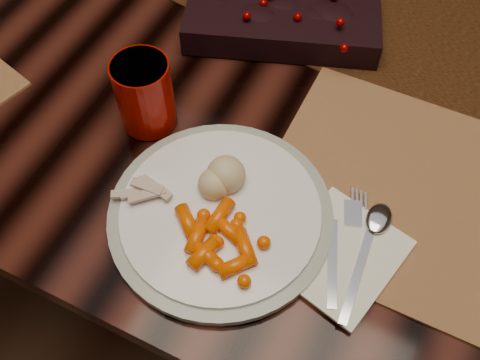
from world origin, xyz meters
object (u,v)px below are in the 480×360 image
at_px(mashed_potatoes, 210,163).
at_px(placemat_main, 438,203).
at_px(dining_table, 292,190).
at_px(baby_carrots, 216,235).
at_px(napkin, 341,254).
at_px(turkey_shreds, 144,187).
at_px(dinner_plate, 220,213).
at_px(centerpiece, 283,14).
at_px(red_cup, 145,94).

bearing_deg(mashed_potatoes, placemat_main, 18.67).
relative_size(dining_table, baby_carrots, 16.41).
relative_size(baby_carrots, napkin, 0.71).
xyz_separation_m(placemat_main, turkey_shreds, (-0.36, -0.16, 0.03)).
xyz_separation_m(dining_table, napkin, (0.16, -0.30, 0.38)).
xyz_separation_m(dining_table, turkey_shreds, (-0.11, -0.33, 0.40)).
relative_size(baby_carrots, mashed_potatoes, 1.23).
relative_size(dinner_plate, baby_carrots, 2.74).
xyz_separation_m(placemat_main, napkin, (-0.09, -0.13, 0.00)).
xyz_separation_m(placemat_main, baby_carrots, (-0.24, -0.19, 0.03)).
xyz_separation_m(placemat_main, dinner_plate, (-0.26, -0.15, 0.01)).
bearing_deg(baby_carrots, dining_table, 91.26).
bearing_deg(centerpiece, placemat_main, -34.72).
relative_size(dinner_plate, mashed_potatoes, 3.37).
bearing_deg(dining_table, baby_carrots, -88.74).
bearing_deg(placemat_main, dinner_plate, -149.97).
relative_size(dining_table, dinner_plate, 6.00).
distance_m(dinner_plate, turkey_shreds, 0.11).
height_order(baby_carrots, mashed_potatoes, mashed_potatoes).
bearing_deg(napkin, baby_carrots, -146.10).
distance_m(baby_carrots, turkey_shreds, 0.12).
distance_m(dinner_plate, baby_carrots, 0.04).
xyz_separation_m(dinner_plate, red_cup, (-0.17, 0.10, 0.05)).
bearing_deg(placemat_main, dining_table, 147.01).
bearing_deg(dining_table, turkey_shreds, -109.01).
height_order(turkey_shreds, napkin, turkey_shreds).
bearing_deg(centerpiece, red_cup, -110.00).
bearing_deg(placemat_main, red_cup, -173.87).
relative_size(dining_table, turkey_shreds, 25.17).
xyz_separation_m(baby_carrots, turkey_shreds, (-0.12, 0.02, -0.00)).
height_order(placemat_main, dinner_plate, dinner_plate).
height_order(mashed_potatoes, napkin, mashed_potatoes).
relative_size(centerpiece, placemat_main, 0.68).
bearing_deg(napkin, placemat_main, 68.93).
height_order(dining_table, dinner_plate, dinner_plate).
xyz_separation_m(mashed_potatoes, red_cup, (-0.13, 0.06, 0.02)).
distance_m(placemat_main, dinner_plate, 0.30).
bearing_deg(placemat_main, mashed_potatoes, -161.04).
bearing_deg(red_cup, baby_carrots, -37.32).
distance_m(centerpiece, turkey_shreds, 0.39).
xyz_separation_m(baby_carrots, red_cup, (-0.19, 0.14, 0.03)).
bearing_deg(turkey_shreds, centerpiece, 85.02).
bearing_deg(baby_carrots, mashed_potatoes, 121.67).
distance_m(placemat_main, mashed_potatoes, 0.32).
bearing_deg(placemat_main, baby_carrots, -142.38).
xyz_separation_m(centerpiece, dinner_plate, (0.07, -0.38, -0.02)).
distance_m(dining_table, napkin, 0.51).
xyz_separation_m(dining_table, red_cup, (-0.18, -0.21, 0.44)).
bearing_deg(baby_carrots, napkin, 19.70).
relative_size(turkey_shreds, napkin, 0.46).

